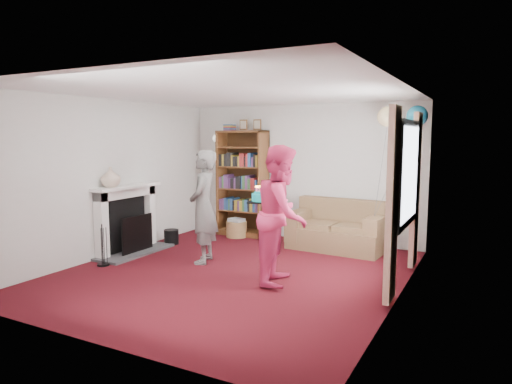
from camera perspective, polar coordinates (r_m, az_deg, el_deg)
The scene contains 16 objects.
ground at distance 6.53m, azimuth -2.90°, elevation -10.07°, with size 5.00×5.00×0.00m, color #36080E.
wall_back at distance 8.53m, azimuth 5.66°, elevation 2.45°, with size 4.50×0.02×2.50m, color silver.
wall_left at distance 7.68m, azimuth -17.64°, elevation 1.68°, with size 0.02×5.00×2.50m, color silver.
wall_right at distance 5.49m, azimuth 17.76°, elevation -0.29°, with size 0.02×5.00×2.50m, color silver.
ceiling at distance 6.28m, azimuth -3.04°, elevation 12.36°, with size 4.50×5.00×0.01m, color white.
fireplace at distance 7.80m, azimuth -15.55°, elevation -3.66°, with size 0.55×1.80×1.12m.
window_bay at distance 6.10m, azimuth 18.22°, elevation -0.07°, with size 0.14×2.02×2.20m.
wall_sconce at distance 9.18m, azimuth -4.88°, elevation 6.72°, with size 0.16×0.23×0.16m.
bookcase at distance 8.85m, azimuth -1.61°, elevation 0.96°, with size 0.96×0.42×2.24m.
sofa at distance 7.95m, azimuth 10.23°, elevation -4.73°, with size 1.58×0.84×0.84m.
wicker_basket at distance 8.77m, azimuth -2.45°, elevation -4.57°, with size 0.40×0.40×0.36m.
person_striped at distance 6.94m, azimuth -6.59°, elevation -1.83°, with size 0.63×0.41×1.72m, color black.
person_magenta at distance 5.95m, azimuth 3.30°, elevation -2.82°, with size 0.88×0.68×1.81m, color #C92855.
birthday_cake at distance 6.15m, azimuth 0.75°, elevation -0.68°, with size 0.33×0.33×0.22m.
balloons at distance 7.42m, azimuth 17.80°, elevation 9.00°, with size 0.76×0.32×1.73m.
mantel_vase at distance 7.47m, azimuth -17.71°, elevation 1.79°, with size 0.30×0.30×0.32m, color beige.
Camera 1 is at (3.19, -5.37, 1.91)m, focal length 32.00 mm.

